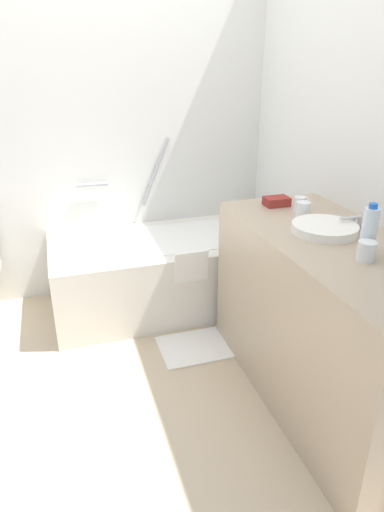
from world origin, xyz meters
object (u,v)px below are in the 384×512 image
Objects in this scene: amenity_basket at (277,201)px; bath_mat at (204,345)px; drinking_glass_2 at (366,251)px; water_bottle_2 at (369,230)px; bathtub at (166,269)px; sink_basin at (325,228)px; drinking_glass_0 at (300,204)px; sink_faucet at (357,223)px; drinking_glass_3 at (303,210)px.

amenity_basket reaches higher than bath_mat.
water_bottle_2 is at bearing 51.90° from drinking_glass_2.
bath_mat is (-0.43, 0.01, -0.92)m from amenity_basket.
sink_basin is (0.54, -1.09, 0.64)m from bathtub.
drinking_glass_0 is at bearing -16.54° from bath_mat.
drinking_glass_2 is 1.32m from bath_mat.
amenity_basket is at bearing 94.32° from water_bottle_2.
bath_mat is (-0.43, 0.82, -0.94)m from drinking_glass_2.
amenity_basket is 0.25× the size of bath_mat.
bathtub is 0.68m from bath_mat.
bathtub reaches higher than drinking_glass_0.
drinking_glass_0 is at bearing 81.54° from sink_basin.
water_bottle_2 reaches higher than drinking_glass_0.
drinking_glass_0 is at bearing 84.29° from drinking_glass_2.
water_bottle_2 is (-0.15, -0.27, 0.07)m from sink_faucet.
sink_faucet is (0.19, 0.00, 0.01)m from sink_basin.
bathtub reaches higher than amenity_basket.
sink_faucet is 0.29m from drinking_glass_3.
drinking_glass_3 is 0.15× the size of bath_mat.
sink_faucet is 0.67× the size of water_bottle_2.
water_bottle_2 is at bearing -87.51° from drinking_glass_3.
bathtub is at bearing 130.07° from amenity_basket.
sink_faucet reaches higher than bath_mat.
drinking_glass_2 is (-0.20, -0.34, 0.01)m from sink_faucet.
drinking_glass_2 is (-0.05, -0.07, -0.06)m from water_bottle_2.
sink_faucet is 0.32m from water_bottle_2.
drinking_glass_0 is (0.59, -0.76, 0.66)m from bathtub.
water_bottle_2 is 0.51m from drinking_glass_3.
drinking_glass_3 reaches higher than sink_basin.
bath_mat is (-0.50, 0.15, -0.94)m from drinking_glass_0.
sink_faucet is 1.79× the size of drinking_glass_2.
bath_mat is (0.09, -0.61, -0.27)m from bathtub.
water_bottle_2 is 2.68× the size of drinking_glass_2.
bathtub is at bearing 123.00° from drinking_glass_3.
amenity_basket is (0.52, -0.62, 0.65)m from bathtub.
bath_mat is (-0.49, 0.75, -1.00)m from water_bottle_2.
water_bottle_2 is (0.03, -0.27, 0.08)m from sink_basin.
bathtub reaches higher than sink_basin.
drinking_glass_0 is (-0.14, 0.33, 0.01)m from sink_faucet.
water_bottle_2 is 0.40× the size of bath_mat.
amenity_basket is at bearing 98.24° from drinking_glass_3.
bathtub is 1.22m from drinking_glass_3.
amenity_basket reaches higher than sink_basin.
sink_faucet reaches higher than amenity_basket.
sink_basin is 2.11× the size of sink_faucet.
drinking_glass_3 is at bearing -81.76° from amenity_basket.
amenity_basket is 1.01m from bath_mat.
drinking_glass_2 is at bearing -95.71° from drinking_glass_0.
drinking_glass_0 is at bearing 112.48° from sink_faucet.
bathtub is 1.65m from water_bottle_2.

